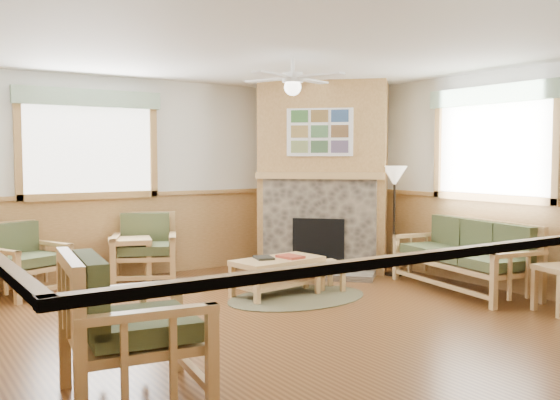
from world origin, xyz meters
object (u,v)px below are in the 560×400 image
armchair_back_left (26,259)px  armchair_left (135,325)px  sofa (463,256)px  armchair_back_right (145,248)px  floor_lamp_right (394,220)px  coffee_table (278,277)px  end_table_chairs (130,261)px  footstool (324,276)px

armchair_back_left → armchair_left: (-0.03, -3.76, 0.07)m
sofa → armchair_back_left: sofa is taller
sofa → armchair_back_right: armchair_back_right is taller
armchair_left → floor_lamp_right: bearing=-55.5°
sofa → coffee_table: (-2.03, 1.04, -0.21)m
sofa → floor_lamp_right: floor_lamp_right is taller
armchair_back_right → end_table_chairs: size_ratio=1.51×
armchair_left → armchair_back_left: bearing=7.3°
armchair_back_left → armchair_left: armchair_left is taller
sofa → end_table_chairs: bearing=-119.5°
armchair_back_right → armchair_back_left: bearing=-156.7°
coffee_table → footstool: size_ratio=2.66×
armchair_left → footstool: (3.14, 2.02, -0.32)m
armchair_back_left → armchair_left: size_ratio=0.85×
end_table_chairs → floor_lamp_right: 3.60m
sofa → coffee_table: size_ratio=1.73×
coffee_table → floor_lamp_right: size_ratio=0.71×
armchair_back_left → coffee_table: (2.51, -1.62, -0.21)m
armchair_back_left → coffee_table: armchair_back_left is taller
armchair_left → coffee_table: (2.54, 2.14, -0.29)m
armchair_back_left → end_table_chairs: 1.26m
armchair_left → coffee_table: bearing=-42.1°
end_table_chairs → floor_lamp_right: (3.27, -1.42, 0.47)m
sofa → end_table_chairs: (-3.29, 2.62, -0.14)m
armchair_back_left → floor_lamp_right: bearing=-40.8°
armchair_back_right → floor_lamp_right: floor_lamp_right is taller
floor_lamp_right → armchair_back_right: bearing=154.6°
armchair_back_right → armchair_left: 4.04m
floor_lamp_right → end_table_chairs: bearing=156.5°
armchair_back_right → coffee_table: bearing=-33.2°
armchair_back_right → armchair_left: (-1.50, -3.75, 0.06)m
footstool → floor_lamp_right: 1.56m
armchair_back_right → coffee_table: 1.93m
sofa → armchair_left: 4.70m
armchair_back_right → armchair_left: armchair_left is taller
end_table_chairs → footstool: 2.52m
sofa → footstool: bearing=-113.8°
armchair_left → floor_lamp_right: (4.55, 2.30, 0.26)m
armchair_back_left → sofa: bearing=-53.2°
armchair_back_left → armchair_back_right: 1.46m
coffee_table → end_table_chairs: size_ratio=1.84×
end_table_chairs → floor_lamp_right: size_ratio=0.39×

